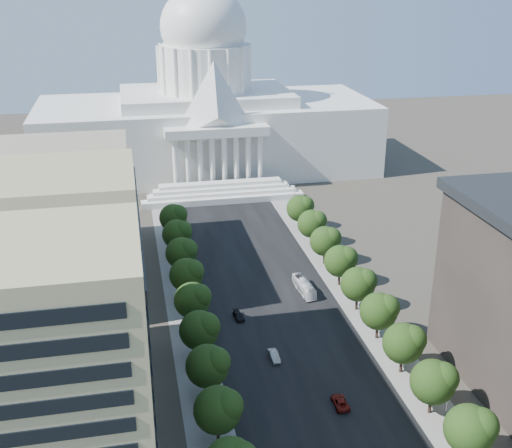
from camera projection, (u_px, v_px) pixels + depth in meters
road_asphalt at (260, 280)px, 154.15m from camera, size 30.00×260.00×0.01m
sidewalk_left at (180, 288)px, 150.62m from camera, size 8.00×260.00×0.02m
sidewalk_right at (335, 273)px, 157.68m from camera, size 8.00×260.00×0.02m
capitol at (206, 115)px, 233.00m from camera, size 120.00×56.00×73.00m
office_block_left at (7, 333)px, 94.13m from camera, size 40.00×52.00×40.00m
office_block_left_far at (49, 222)px, 148.74m from camera, size 38.00×52.00×30.00m
tree_l_c at (220, 409)px, 99.18m from camera, size 7.79×7.60×9.97m
tree_l_d at (209, 365)px, 110.09m from camera, size 7.79×7.60×9.97m
tree_l_e at (201, 329)px, 121.01m from camera, size 7.79×7.60×9.97m
tree_l_f at (194, 299)px, 131.92m from camera, size 7.79×7.60×9.97m
tree_l_g at (188, 274)px, 142.83m from camera, size 7.79×7.60×9.97m
tree_l_h at (183, 252)px, 153.74m from camera, size 7.79×7.60×9.97m
tree_l_i at (178, 233)px, 164.66m from camera, size 7.79×7.60×9.97m
tree_l_j at (174, 217)px, 175.57m from camera, size 7.79×7.60×9.97m
tree_r_b at (472, 428)px, 94.96m from camera, size 7.79×7.60×9.97m
tree_r_c at (435, 381)px, 105.88m from camera, size 7.79×7.60×9.97m
tree_r_d at (405, 342)px, 116.79m from camera, size 7.79×7.60×9.97m
tree_r_e at (381, 310)px, 127.70m from camera, size 7.79×7.60×9.97m
tree_r_f at (360, 283)px, 138.61m from camera, size 7.79×7.60×9.97m
tree_r_g at (342, 260)px, 149.53m from camera, size 7.79×7.60×9.97m
tree_r_h at (326, 240)px, 160.44m from camera, size 7.79×7.60×9.97m
tree_r_i at (313, 223)px, 171.35m from camera, size 7.79×7.60×9.97m
tree_r_j at (301, 208)px, 182.27m from camera, size 7.79×7.60×9.97m
streetlight_b at (446, 386)px, 105.67m from camera, size 2.61×0.44×9.00m
streetlight_c at (387, 312)px, 128.40m from camera, size 2.61×0.44×9.00m
streetlight_d at (346, 260)px, 151.14m from camera, size 2.61×0.44×9.00m
streetlight_e at (316, 222)px, 173.87m from camera, size 2.61×0.44×9.00m
streetlight_f at (293, 192)px, 196.61m from camera, size 2.61×0.44×9.00m
car_silver at (274, 356)px, 122.86m from camera, size 1.83×4.57×1.48m
car_red at (340, 402)px, 109.82m from camera, size 2.43×5.10×1.40m
car_dark_b at (239, 316)px, 137.13m from camera, size 2.31×4.57×1.27m
city_bus at (304, 287)px, 147.96m from camera, size 3.24×10.60×2.91m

